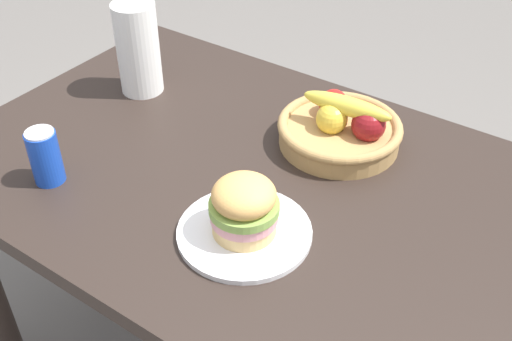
# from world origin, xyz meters

# --- Properties ---
(dining_table) EXTENTS (1.40, 0.90, 0.75)m
(dining_table) POSITION_xyz_m (0.00, 0.00, 0.65)
(dining_table) COLOR #2D231E
(dining_table) RESTS_ON ground_plane
(plate) EXTENTS (0.27, 0.27, 0.01)m
(plate) POSITION_xyz_m (0.09, -0.17, 0.76)
(plate) COLOR white
(plate) RESTS_ON dining_table
(sandwich) EXTENTS (0.14, 0.14, 0.12)m
(sandwich) POSITION_xyz_m (0.09, -0.17, 0.82)
(sandwich) COLOR #E5BC75
(sandwich) RESTS_ON plate
(soda_can) EXTENTS (0.07, 0.07, 0.13)m
(soda_can) POSITION_xyz_m (-0.36, -0.27, 0.81)
(soda_can) COLOR blue
(soda_can) RESTS_ON dining_table
(fruit_basket) EXTENTS (0.29, 0.29, 0.14)m
(fruit_basket) POSITION_xyz_m (0.10, 0.21, 0.79)
(fruit_basket) COLOR tan
(fruit_basket) RESTS_ON dining_table
(paper_towel_roll) EXTENTS (0.11, 0.11, 0.24)m
(paper_towel_roll) POSITION_xyz_m (-0.46, 0.13, 0.87)
(paper_towel_roll) COLOR white
(paper_towel_roll) RESTS_ON dining_table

